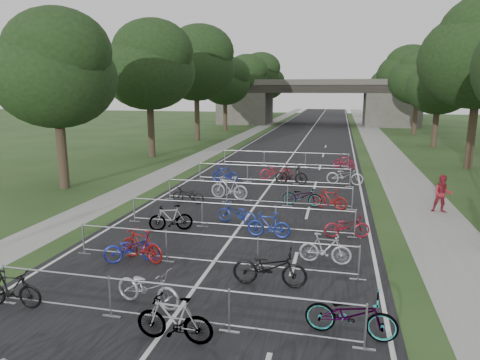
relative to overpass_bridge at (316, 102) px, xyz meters
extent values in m
cube|color=black|center=(0.00, -15.00, -3.53)|extent=(11.00, 140.00, 0.01)
cube|color=gray|center=(8.00, -15.00, -3.53)|extent=(3.00, 140.00, 0.01)
cube|color=gray|center=(-7.50, -15.00, -3.53)|extent=(2.00, 140.00, 0.01)
cube|color=silver|center=(0.00, -15.00, -3.53)|extent=(0.12, 140.00, 0.00)
cube|color=#45433D|center=(-11.50, 0.00, -1.03)|extent=(8.00, 8.00, 5.00)
cube|color=#45433D|center=(11.50, 0.00, -1.03)|extent=(8.00, 8.00, 5.00)
cube|color=black|center=(0.00, 0.00, 2.07)|extent=(30.00, 8.00, 1.20)
cube|color=#45433D|center=(0.00, -3.80, 3.07)|extent=(30.00, 0.40, 0.90)
cube|color=#45433D|center=(0.00, 3.80, 3.07)|extent=(30.00, 0.40, 0.90)
cylinder|color=#33261C|center=(-11.50, -49.00, -1.43)|extent=(0.56, 0.56, 4.20)
ellipsoid|color=black|center=(-11.50, -49.00, 2.68)|extent=(6.72, 6.72, 5.51)
sphere|color=black|center=(-10.90, -49.50, 4.03)|extent=(5.38, 5.38, 5.38)
sphere|color=black|center=(-12.00, -48.50, 1.84)|extent=(4.37, 4.37, 4.37)
cylinder|color=#33261C|center=(-11.50, -37.00, -1.17)|extent=(0.56, 0.56, 4.72)
ellipsoid|color=black|center=(-11.50, -37.00, 3.46)|extent=(7.56, 7.56, 6.20)
sphere|color=black|center=(-10.90, -37.50, 4.97)|extent=(6.05, 6.05, 6.05)
sphere|color=black|center=(-12.00, -36.50, 2.51)|extent=(4.91, 4.91, 4.91)
cylinder|color=#33261C|center=(13.00, -37.00, -0.98)|extent=(0.56, 0.56, 5.11)
ellipsoid|color=black|center=(13.00, -37.00, 4.03)|extent=(8.18, 8.18, 6.70)
sphere|color=black|center=(12.50, -36.50, 3.01)|extent=(5.31, 5.31, 5.31)
cylinder|color=#33261C|center=(-11.50, -25.00, -0.91)|extent=(0.56, 0.56, 5.25)
ellipsoid|color=black|center=(-11.50, -25.00, 4.24)|extent=(8.40, 8.40, 6.89)
sphere|color=black|center=(-10.90, -25.50, 5.92)|extent=(6.72, 6.72, 6.72)
sphere|color=black|center=(-12.00, -24.50, 3.19)|extent=(5.46, 5.46, 5.46)
cylinder|color=#33261C|center=(13.00, -25.00, -1.61)|extent=(0.56, 0.56, 3.85)
ellipsoid|color=black|center=(13.00, -25.00, 2.16)|extent=(6.16, 6.16, 5.05)
sphere|color=black|center=(13.60, -25.50, 3.40)|extent=(4.93, 4.93, 4.93)
sphere|color=black|center=(12.50, -24.50, 1.39)|extent=(4.00, 4.00, 4.00)
cylinder|color=#33261C|center=(-11.50, -13.00, -1.43)|extent=(0.56, 0.56, 4.20)
ellipsoid|color=black|center=(-11.50, -13.00, 2.68)|extent=(6.72, 6.72, 5.51)
sphere|color=black|center=(-10.90, -13.50, 4.03)|extent=(5.38, 5.38, 5.38)
sphere|color=black|center=(-12.00, -12.50, 1.84)|extent=(4.37, 4.37, 4.37)
cylinder|color=#33261C|center=(13.00, -13.00, -1.29)|extent=(0.56, 0.56, 4.48)
ellipsoid|color=black|center=(13.00, -13.00, 3.10)|extent=(7.17, 7.17, 5.88)
sphere|color=black|center=(13.60, -13.50, 4.53)|extent=(5.73, 5.73, 5.73)
sphere|color=black|center=(12.50, -12.50, 2.20)|extent=(4.66, 4.66, 4.66)
cylinder|color=#33261C|center=(-11.50, -1.00, -1.17)|extent=(0.56, 0.56, 4.72)
ellipsoid|color=black|center=(-11.50, -1.00, 3.46)|extent=(7.56, 7.56, 6.20)
sphere|color=black|center=(-10.90, -1.50, 4.97)|extent=(6.05, 6.05, 6.05)
sphere|color=black|center=(-12.00, -0.50, 2.51)|extent=(4.91, 4.91, 4.91)
cylinder|color=#33261C|center=(13.00, -1.00, -0.98)|extent=(0.56, 0.56, 5.11)
ellipsoid|color=black|center=(13.00, -1.00, 4.03)|extent=(8.18, 8.18, 6.70)
sphere|color=black|center=(13.60, -1.50, 5.66)|extent=(6.54, 6.54, 6.54)
sphere|color=black|center=(12.50, -0.50, 3.01)|extent=(5.31, 5.31, 5.31)
cylinder|color=#33261C|center=(-11.50, 11.00, -0.91)|extent=(0.56, 0.56, 5.25)
ellipsoid|color=black|center=(-11.50, 11.00, 4.24)|extent=(8.40, 8.40, 6.89)
sphere|color=black|center=(-10.90, 10.50, 5.92)|extent=(6.72, 6.72, 6.72)
sphere|color=black|center=(-12.00, 11.50, 3.19)|extent=(5.46, 5.46, 5.46)
cylinder|color=#33261C|center=(13.00, 11.00, -1.61)|extent=(0.56, 0.56, 3.85)
ellipsoid|color=black|center=(13.00, 11.00, 2.16)|extent=(6.16, 6.16, 5.05)
sphere|color=black|center=(13.60, 10.50, 3.40)|extent=(4.93, 4.93, 4.93)
sphere|color=black|center=(12.50, 11.50, 1.39)|extent=(4.00, 4.00, 4.00)
cylinder|color=#33261C|center=(-11.50, 23.00, -1.43)|extent=(0.56, 0.56, 4.20)
ellipsoid|color=black|center=(-11.50, 23.00, 2.68)|extent=(6.72, 6.72, 5.51)
sphere|color=black|center=(-10.90, 22.50, 4.03)|extent=(5.38, 5.38, 5.38)
sphere|color=black|center=(-12.00, 23.50, 1.84)|extent=(4.37, 4.37, 4.37)
cylinder|color=#33261C|center=(13.00, 23.00, -1.29)|extent=(0.56, 0.56, 4.48)
ellipsoid|color=black|center=(13.00, 23.00, 3.10)|extent=(7.17, 7.17, 5.88)
sphere|color=black|center=(13.60, 22.50, 4.53)|extent=(5.73, 5.73, 5.73)
sphere|color=black|center=(12.50, 23.50, 2.20)|extent=(4.66, 4.66, 4.66)
cylinder|color=#9B9DA2|center=(0.00, -61.40, -2.48)|extent=(9.20, 0.04, 0.04)
cylinder|color=#9B9DA2|center=(0.00, -61.40, -3.35)|extent=(9.20, 0.04, 0.04)
cylinder|color=#9B9DA2|center=(-4.60, -61.40, -2.98)|extent=(0.05, 0.05, 1.10)
cube|color=#9B9DA2|center=(-4.60, -61.40, -3.52)|extent=(0.50, 0.08, 0.03)
cylinder|color=#9B9DA2|center=(-1.53, -61.40, -2.98)|extent=(0.05, 0.05, 1.10)
cube|color=#9B9DA2|center=(-1.53, -61.40, -3.52)|extent=(0.50, 0.08, 0.03)
cylinder|color=#9B9DA2|center=(1.53, -61.40, -2.98)|extent=(0.05, 0.05, 1.10)
cube|color=#9B9DA2|center=(1.53, -61.40, -3.52)|extent=(0.50, 0.08, 0.03)
cylinder|color=#9B9DA2|center=(4.60, -61.40, -2.98)|extent=(0.05, 0.05, 1.10)
cube|color=#9B9DA2|center=(4.60, -61.40, -3.52)|extent=(0.50, 0.08, 0.03)
cylinder|color=#9B9DA2|center=(0.00, -57.80, -2.48)|extent=(9.20, 0.04, 0.04)
cylinder|color=#9B9DA2|center=(0.00, -57.80, -3.35)|extent=(9.20, 0.04, 0.04)
cylinder|color=#9B9DA2|center=(-4.60, -57.80, -2.98)|extent=(0.05, 0.05, 1.10)
cube|color=#9B9DA2|center=(-4.60, -57.80, -3.52)|extent=(0.50, 0.08, 0.03)
cylinder|color=#9B9DA2|center=(-1.53, -57.80, -2.98)|extent=(0.05, 0.05, 1.10)
cube|color=#9B9DA2|center=(-1.53, -57.80, -3.52)|extent=(0.50, 0.08, 0.03)
cylinder|color=#9B9DA2|center=(1.53, -57.80, -2.98)|extent=(0.05, 0.05, 1.10)
cube|color=#9B9DA2|center=(1.53, -57.80, -3.52)|extent=(0.50, 0.08, 0.03)
cylinder|color=#9B9DA2|center=(4.60, -57.80, -2.98)|extent=(0.05, 0.05, 1.10)
cube|color=#9B9DA2|center=(4.60, -57.80, -3.52)|extent=(0.50, 0.08, 0.03)
cylinder|color=#9B9DA2|center=(0.00, -54.00, -2.48)|extent=(9.20, 0.04, 0.04)
cylinder|color=#9B9DA2|center=(0.00, -54.00, -3.35)|extent=(9.20, 0.04, 0.04)
cylinder|color=#9B9DA2|center=(-4.60, -54.00, -2.98)|extent=(0.05, 0.05, 1.10)
cube|color=#9B9DA2|center=(-4.60, -54.00, -3.52)|extent=(0.50, 0.08, 0.03)
cylinder|color=#9B9DA2|center=(-1.53, -54.00, -2.98)|extent=(0.05, 0.05, 1.10)
cube|color=#9B9DA2|center=(-1.53, -54.00, -3.52)|extent=(0.50, 0.08, 0.03)
cylinder|color=#9B9DA2|center=(1.53, -54.00, -2.98)|extent=(0.05, 0.05, 1.10)
cube|color=#9B9DA2|center=(1.53, -54.00, -3.52)|extent=(0.50, 0.08, 0.03)
cylinder|color=#9B9DA2|center=(4.60, -54.00, -2.98)|extent=(0.05, 0.05, 1.10)
cube|color=#9B9DA2|center=(4.60, -54.00, -3.52)|extent=(0.50, 0.08, 0.03)
cylinder|color=#9B9DA2|center=(0.00, -50.00, -2.48)|extent=(9.20, 0.04, 0.04)
cylinder|color=#9B9DA2|center=(0.00, -50.00, -3.35)|extent=(9.20, 0.04, 0.04)
cylinder|color=#9B9DA2|center=(-4.60, -50.00, -2.98)|extent=(0.05, 0.05, 1.10)
cube|color=#9B9DA2|center=(-4.60, -50.00, -3.52)|extent=(0.50, 0.08, 0.03)
cylinder|color=#9B9DA2|center=(-1.53, -50.00, -2.98)|extent=(0.05, 0.05, 1.10)
cube|color=#9B9DA2|center=(-1.53, -50.00, -3.52)|extent=(0.50, 0.08, 0.03)
cylinder|color=#9B9DA2|center=(1.53, -50.00, -2.98)|extent=(0.05, 0.05, 1.10)
cube|color=#9B9DA2|center=(1.53, -50.00, -3.52)|extent=(0.50, 0.08, 0.03)
cylinder|color=#9B9DA2|center=(4.60, -50.00, -2.98)|extent=(0.05, 0.05, 1.10)
cube|color=#9B9DA2|center=(4.60, -50.00, -3.52)|extent=(0.50, 0.08, 0.03)
cylinder|color=#9B9DA2|center=(0.00, -45.00, -2.48)|extent=(9.20, 0.04, 0.04)
cylinder|color=#9B9DA2|center=(0.00, -45.00, -3.35)|extent=(9.20, 0.04, 0.04)
cylinder|color=#9B9DA2|center=(-4.60, -45.00, -2.98)|extent=(0.05, 0.05, 1.10)
cube|color=#9B9DA2|center=(-4.60, -45.00, -3.52)|extent=(0.50, 0.08, 0.03)
cylinder|color=#9B9DA2|center=(-1.53, -45.00, -2.98)|extent=(0.05, 0.05, 1.10)
cube|color=#9B9DA2|center=(-1.53, -45.00, -3.52)|extent=(0.50, 0.08, 0.03)
cylinder|color=#9B9DA2|center=(1.53, -45.00, -2.98)|extent=(0.05, 0.05, 1.10)
cube|color=#9B9DA2|center=(1.53, -45.00, -3.52)|extent=(0.50, 0.08, 0.03)
cylinder|color=#9B9DA2|center=(4.60, -45.00, -2.98)|extent=(0.05, 0.05, 1.10)
cube|color=#9B9DA2|center=(4.60, -45.00, -3.52)|extent=(0.50, 0.08, 0.03)
cylinder|color=#9B9DA2|center=(0.00, -39.00, -2.48)|extent=(9.20, 0.04, 0.04)
cylinder|color=#9B9DA2|center=(0.00, -39.00, -3.35)|extent=(9.20, 0.04, 0.04)
cylinder|color=#9B9DA2|center=(-4.60, -39.00, -2.98)|extent=(0.05, 0.05, 1.10)
cube|color=#9B9DA2|center=(-4.60, -39.00, -3.52)|extent=(0.50, 0.08, 0.03)
cylinder|color=#9B9DA2|center=(-1.53, -39.00, -2.98)|extent=(0.05, 0.05, 1.10)
cube|color=#9B9DA2|center=(-1.53, -39.00, -3.52)|extent=(0.50, 0.08, 0.03)
cylinder|color=#9B9DA2|center=(1.53, -39.00, -2.98)|extent=(0.05, 0.05, 1.10)
cube|color=#9B9DA2|center=(1.53, -39.00, -3.52)|extent=(0.50, 0.08, 0.03)
cylinder|color=#9B9DA2|center=(4.60, -39.00, -2.98)|extent=(0.05, 0.05, 1.10)
cube|color=#9B9DA2|center=(4.60, -39.00, -3.52)|extent=(0.50, 0.08, 0.03)
imported|color=black|center=(-4.30, -61.53, -3.03)|extent=(1.71, 0.58, 1.01)
imported|color=#9999A0|center=(-0.87, -60.65, -3.02)|extent=(2.05, 1.08, 1.03)
imported|color=#9B9DA2|center=(0.43, -62.05, -2.98)|extent=(1.84, 0.54, 1.10)
imported|color=#9B9DA2|center=(4.30, -60.93, -2.98)|extent=(2.17, 0.95, 1.10)
imported|color=#1C259B|center=(-2.64, -58.08, -3.05)|extent=(1.94, 1.35, 0.97)
imported|color=maroon|center=(-2.36, -57.91, -2.99)|extent=(1.88, 1.09, 1.09)
imported|color=black|center=(2.07, -58.78, -2.96)|extent=(2.18, 0.80, 1.14)
imported|color=#AEAEB6|center=(3.58, -56.79, -3.02)|extent=(1.73, 0.58, 1.02)
imported|color=#9B9DA2|center=(-2.60, -54.79, -3.01)|extent=(1.81, 1.09, 1.05)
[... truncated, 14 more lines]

